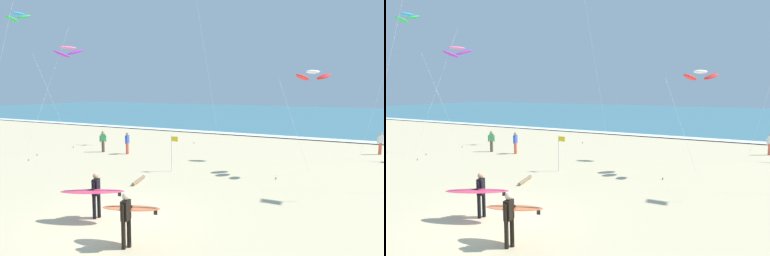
# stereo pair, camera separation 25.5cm
# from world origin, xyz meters

# --- Properties ---
(ground_plane) EXTENTS (160.00, 160.00, 0.00)m
(ground_plane) POSITION_xyz_m (0.00, 0.00, 0.00)
(ground_plane) COLOR beige
(ocean_water) EXTENTS (160.00, 60.00, 0.08)m
(ocean_water) POSITION_xyz_m (0.00, 54.04, 0.04)
(ocean_water) COLOR teal
(ocean_water) RESTS_ON ground
(shoreline_foam) EXTENTS (160.00, 1.60, 0.01)m
(shoreline_foam) POSITION_xyz_m (0.00, 24.34, 0.09)
(shoreline_foam) COLOR white
(shoreline_foam) RESTS_ON ocean_water
(surfer_lead) EXTENTS (1.99, 1.10, 1.71)m
(surfer_lead) POSITION_xyz_m (1.88, -1.50, 1.04)
(surfer_lead) COLOR black
(surfer_lead) RESTS_ON ground
(surfer_trailing) EXTENTS (2.45, 1.38, 1.71)m
(surfer_trailing) POSITION_xyz_m (-0.52, -0.37, 1.05)
(surfer_trailing) COLOR black
(surfer_trailing) RESTS_ON ground
(kite_arc_cobalt_mid) EXTENTS (2.10, 4.62, 9.94)m
(kite_arc_cobalt_mid) POSITION_xyz_m (-13.63, 6.77, 9.62)
(kite_arc_cobalt_mid) COLOR green
(kite_arc_cobalt_mid) RESTS_ON ground
(kite_arc_ivory_high) EXTENTS (2.49, 3.02, 5.77)m
(kite_arc_ivory_high) POSITION_xyz_m (5.29, 10.43, 5.47)
(kite_arc_ivory_high) COLOR red
(kite_arc_ivory_high) RESTS_ON ground
(kite_arc_rose_close) EXTENTS (2.90, 3.60, 7.87)m
(kite_arc_rose_close) POSITION_xyz_m (-12.05, 9.63, 7.49)
(kite_arc_rose_close) COLOR purple
(kite_arc_rose_close) RESTS_ON ground
(bystander_blue_top) EXTENTS (0.22, 0.50, 1.59)m
(bystander_blue_top) POSITION_xyz_m (-7.49, 10.54, 0.81)
(bystander_blue_top) COLOR #D8593F
(bystander_blue_top) RESTS_ON ground
(bystander_green_top) EXTENTS (0.39, 0.37, 1.59)m
(bystander_green_top) POSITION_xyz_m (-9.61, 10.36, 0.81)
(bystander_green_top) COLOR #4C3D2D
(bystander_green_top) RESTS_ON ground
(bystander_white_top) EXTENTS (0.46, 0.30, 1.59)m
(bystander_white_top) POSITION_xyz_m (8.90, 18.77, 0.81)
(bystander_white_top) COLOR #D8593F
(bystander_white_top) RESTS_ON ground
(lifeguard_flag) EXTENTS (0.44, 0.05, 2.10)m
(lifeguard_flag) POSITION_xyz_m (-1.83, 7.42, 1.27)
(lifeguard_flag) COLOR silver
(lifeguard_flag) RESTS_ON ground
(driftwood_log) EXTENTS (0.60, 1.59, 0.17)m
(driftwood_log) POSITION_xyz_m (-2.19, 4.60, 0.08)
(driftwood_log) COLOR #846B4C
(driftwood_log) RESTS_ON ground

